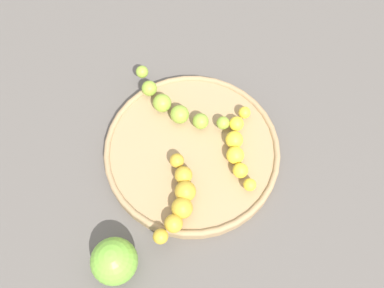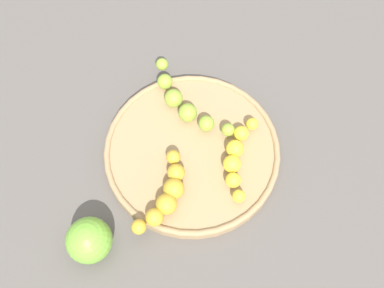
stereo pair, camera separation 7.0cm
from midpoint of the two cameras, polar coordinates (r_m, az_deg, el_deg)
name	(u,v)px [view 1 (the left image)]	position (r m, az deg, el deg)	size (l,w,h in m)	color
ground_plane	(192,154)	(0.73, -2.71, -1.58)	(2.40, 2.40, 0.00)	#56514C
fruit_bowl	(192,151)	(0.72, -2.76, -1.18)	(0.29, 0.29, 0.02)	#A08259
banana_green	(174,105)	(0.74, -5.07, 4.75)	(0.10, 0.18, 0.03)	#8CAD38
banana_spotted	(180,199)	(0.67, -4.62, -7.39)	(0.10, 0.12, 0.03)	gold
banana_yellow	(238,147)	(0.70, 3.17, -0.72)	(0.08, 0.13, 0.03)	yellow
apple_green	(114,261)	(0.66, -13.10, -14.86)	(0.07, 0.07, 0.07)	#72B238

